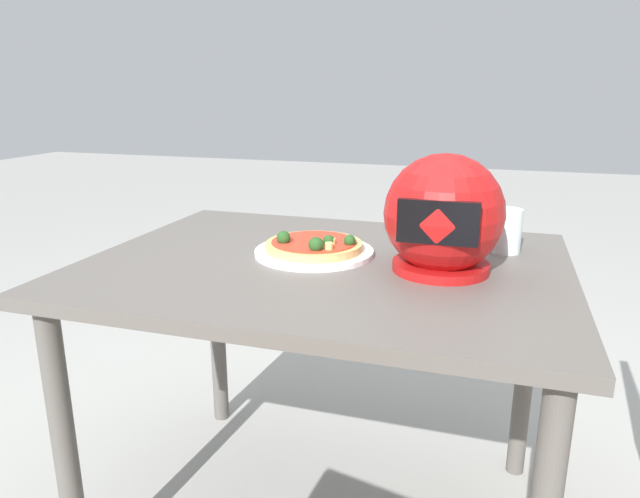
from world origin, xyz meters
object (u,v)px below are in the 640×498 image
drinking_glass (507,231)px  pizza (314,245)px  dining_table (326,296)px  motorcycle_helmet (443,217)px

drinking_glass → pizza: bearing=20.4°
dining_table → motorcycle_helmet: (-0.26, 0.00, 0.21)m
pizza → drinking_glass: 0.46m
pizza → motorcycle_helmet: (-0.30, 0.04, 0.10)m
dining_table → motorcycle_helmet: motorcycle_helmet is taller
dining_table → motorcycle_helmet: 0.33m
pizza → motorcycle_helmet: size_ratio=0.90×
pizza → drinking_glass: bearing=-159.6°
motorcycle_helmet → drinking_glass: (-0.13, -0.20, -0.07)m
motorcycle_helmet → drinking_glass: 0.25m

